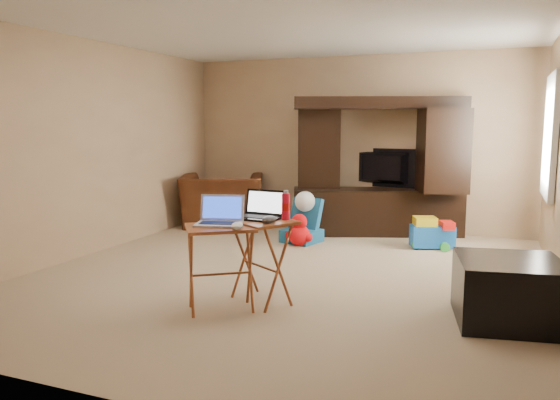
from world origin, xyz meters
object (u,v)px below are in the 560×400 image
at_px(laptop_right, 257,205).
at_px(mouse_right, 269,219).
at_px(television, 381,168).
at_px(tray_table_left, 221,269).
at_px(ottoman, 509,291).
at_px(push_toy, 432,232).
at_px(entertainment_center, 378,166).
at_px(mouse_left, 237,226).
at_px(plush_toy, 299,230).
at_px(laptop_left, 218,211).
at_px(water_bottle, 286,207).
at_px(child_rocker, 302,220).
at_px(tray_table_right, 261,261).
at_px(recliner, 223,200).

distance_m(laptop_right, mouse_right, 0.24).
distance_m(television, tray_table_left, 3.93).
bearing_deg(ottoman, push_toy, 109.29).
bearing_deg(entertainment_center, mouse_left, -115.10).
height_order(plush_toy, ottoman, ottoman).
xyz_separation_m(laptop_left, water_bottle, (0.45, 0.37, 0.01)).
xyz_separation_m(child_rocker, ottoman, (2.46, -2.13, -0.04)).
height_order(child_rocker, mouse_right, mouse_right).
bearing_deg(entertainment_center, television, 70.11).
bearing_deg(television, child_rocker, 62.96).
bearing_deg(entertainment_center, mouse_right, -112.87).
relative_size(entertainment_center, tray_table_right, 3.18).
relative_size(entertainment_center, laptop_right, 6.09).
relative_size(mouse_right, water_bottle, 0.66).
distance_m(television, mouse_right, 3.66).
bearing_deg(mouse_left, laptop_left, 155.56).
bearing_deg(water_bottle, mouse_left, -115.92).
bearing_deg(tray_table_left, mouse_left, -55.68).
distance_m(plush_toy, mouse_left, 2.65).
xyz_separation_m(television, tray_table_left, (-0.53, -3.86, -0.55)).
distance_m(recliner, laptop_left, 3.77).
relative_size(television, child_rocker, 1.65).
bearing_deg(mouse_right, laptop_left, -155.80).
height_order(television, recliner, television).
xyz_separation_m(ottoman, tray_table_right, (-1.98, -0.27, 0.11)).
xyz_separation_m(entertainment_center, tray_table_left, (-0.53, -3.63, -0.59)).
height_order(child_rocker, tray_table_right, tray_table_right).
bearing_deg(push_toy, mouse_right, -130.48).
bearing_deg(plush_toy, water_bottle, -73.26).
height_order(tray_table_left, mouse_right, mouse_right).
relative_size(plush_toy, laptop_left, 1.12).
bearing_deg(ottoman, television, 117.14).
bearing_deg(entertainment_center, tray_table_left, -118.15).
bearing_deg(child_rocker, push_toy, 25.75).
height_order(ottoman, laptop_right, laptop_right).
xyz_separation_m(child_rocker, tray_table_left, (0.26, -2.71, 0.06)).
xyz_separation_m(recliner, child_rocker, (1.49, -0.64, -0.10)).
distance_m(ottoman, tray_table_right, 2.01).
bearing_deg(plush_toy, laptop_right, -79.74).
relative_size(plush_toy, tray_table_right, 0.57).
distance_m(television, plush_toy, 1.70).
bearing_deg(water_bottle, child_rocker, 106.33).
distance_m(recliner, tray_table_left, 3.79).
relative_size(plush_toy, mouse_right, 2.82).
bearing_deg(plush_toy, recliner, 150.71).
bearing_deg(mouse_left, plush_toy, 98.90).
relative_size(child_rocker, ottoman, 0.75).
distance_m(entertainment_center, mouse_right, 3.44).
bearing_deg(ottoman, plush_toy, 141.67).
xyz_separation_m(child_rocker, plush_toy, (0.05, -0.22, -0.08)).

